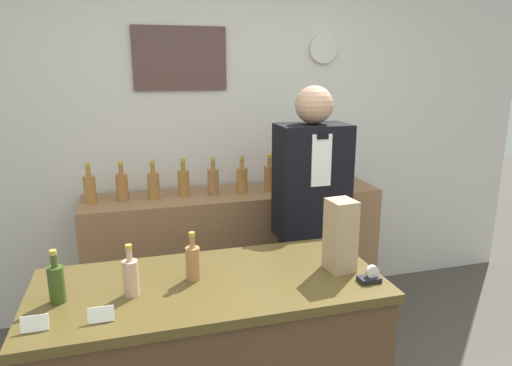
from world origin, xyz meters
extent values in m
cube|color=silver|center=(0.00, 2.00, 1.35)|extent=(5.20, 0.06, 2.70)
cube|color=#513734|center=(-0.26, 1.96, 1.86)|extent=(0.64, 0.02, 0.42)
cylinder|color=beige|center=(0.80, 1.95, 1.93)|extent=(0.21, 0.03, 0.21)
cube|color=#8E6642|center=(0.06, 1.71, 0.47)|extent=(2.06, 0.46, 0.95)
cube|color=#4C3D1C|center=(-0.34, 0.47, 0.90)|extent=(1.46, 0.66, 0.04)
cube|color=black|center=(0.42, 1.19, 0.39)|extent=(0.33, 0.26, 0.79)
cube|color=black|center=(0.42, 1.19, 1.13)|extent=(0.43, 0.26, 0.69)
cube|color=white|center=(0.42, 1.06, 1.28)|extent=(0.12, 0.01, 0.30)
cube|color=black|center=(0.42, 1.06, 1.42)|extent=(0.07, 0.01, 0.03)
sphere|color=tan|center=(0.42, 1.19, 1.59)|extent=(0.22, 0.22, 0.22)
cylinder|color=#B27047|center=(0.73, 1.73, 1.00)|extent=(0.16, 0.16, 0.11)
sphere|color=#2D6B2D|center=(0.73, 1.73, 1.16)|extent=(0.25, 0.25, 0.25)
cube|color=tan|center=(0.24, 0.42, 1.08)|extent=(0.12, 0.13, 0.32)
cube|color=black|center=(0.30, 0.28, 0.93)|extent=(0.09, 0.06, 0.02)
cylinder|color=silver|center=(0.32, 0.28, 0.97)|extent=(0.06, 0.02, 0.06)
cube|color=white|center=(-0.99, 0.26, 0.95)|extent=(0.09, 0.02, 0.06)
cube|color=white|center=(-0.77, 0.26, 0.95)|extent=(0.09, 0.02, 0.06)
cylinder|color=#344819|center=(-0.94, 0.45, 0.99)|extent=(0.06, 0.06, 0.15)
cylinder|color=#344819|center=(-0.94, 0.45, 1.09)|extent=(0.02, 0.02, 0.05)
cylinder|color=#B29933|center=(-0.94, 0.45, 1.13)|extent=(0.03, 0.03, 0.02)
cylinder|color=tan|center=(-0.66, 0.43, 0.99)|extent=(0.06, 0.06, 0.15)
cylinder|color=tan|center=(-0.66, 0.43, 1.09)|extent=(0.02, 0.02, 0.05)
cylinder|color=#B29933|center=(-0.66, 0.43, 1.13)|extent=(0.03, 0.03, 0.02)
cylinder|color=#9F6D40|center=(-0.41, 0.50, 0.99)|extent=(0.06, 0.06, 0.15)
cylinder|color=#9F6D40|center=(-0.41, 0.50, 1.09)|extent=(0.02, 0.02, 0.05)
cylinder|color=#B29933|center=(-0.41, 0.50, 1.13)|extent=(0.03, 0.03, 0.02)
cylinder|color=#A56E35|center=(-0.90, 1.73, 1.04)|extent=(0.08, 0.08, 0.18)
cylinder|color=#A56E35|center=(-0.90, 1.73, 1.16)|extent=(0.03, 0.03, 0.06)
cylinder|color=#B29933|center=(-0.90, 1.73, 1.20)|extent=(0.03, 0.03, 0.02)
cylinder|color=#9E6533|center=(-0.70, 1.73, 1.04)|extent=(0.08, 0.08, 0.18)
cylinder|color=#9E6533|center=(-0.70, 1.73, 1.16)|extent=(0.03, 0.03, 0.06)
cylinder|color=#B29933|center=(-0.70, 1.73, 1.20)|extent=(0.03, 0.03, 0.02)
cylinder|color=#9F6A35|center=(-0.49, 1.71, 1.04)|extent=(0.08, 0.08, 0.18)
cylinder|color=#9F6A35|center=(-0.49, 1.71, 1.16)|extent=(0.03, 0.03, 0.06)
cylinder|color=#B29933|center=(-0.49, 1.71, 1.20)|extent=(0.03, 0.03, 0.02)
cylinder|color=olive|center=(-0.29, 1.72, 1.04)|extent=(0.08, 0.08, 0.18)
cylinder|color=olive|center=(-0.29, 1.72, 1.16)|extent=(0.03, 0.03, 0.06)
cylinder|color=#B29933|center=(-0.29, 1.72, 1.20)|extent=(0.03, 0.03, 0.02)
cylinder|color=olive|center=(-0.09, 1.71, 1.04)|extent=(0.08, 0.08, 0.18)
cylinder|color=olive|center=(-0.09, 1.71, 1.16)|extent=(0.03, 0.03, 0.06)
cylinder|color=#B29933|center=(-0.09, 1.71, 1.20)|extent=(0.03, 0.03, 0.02)
cylinder|color=#A36E35|center=(0.11, 1.69, 1.04)|extent=(0.08, 0.08, 0.18)
cylinder|color=#A36E35|center=(0.11, 1.69, 1.16)|extent=(0.03, 0.03, 0.06)
cylinder|color=#B29933|center=(0.11, 1.69, 1.20)|extent=(0.03, 0.03, 0.02)
cylinder|color=#9E6537|center=(0.31, 1.70, 1.04)|extent=(0.08, 0.08, 0.18)
cylinder|color=#9E6537|center=(0.31, 1.70, 1.16)|extent=(0.03, 0.03, 0.06)
cylinder|color=#B29933|center=(0.31, 1.70, 1.20)|extent=(0.03, 0.03, 0.02)
cylinder|color=#A06633|center=(0.51, 1.71, 1.04)|extent=(0.08, 0.08, 0.18)
cylinder|color=#A06633|center=(0.51, 1.71, 1.16)|extent=(0.03, 0.03, 0.06)
cylinder|color=#B29933|center=(0.51, 1.71, 1.20)|extent=(0.03, 0.03, 0.02)
camera|label=1|loc=(-0.64, -1.29, 1.80)|focal=32.00mm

